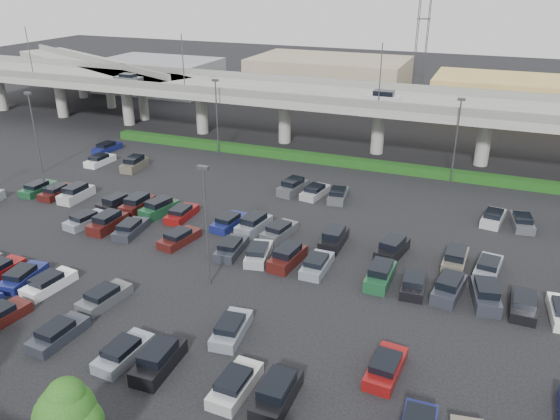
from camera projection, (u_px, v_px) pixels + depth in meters
name	position (u px, v px, depth m)	size (l,w,h in m)	color
ground	(250.00, 243.00, 51.92)	(280.00, 280.00, 0.00)	black
overpass	(343.00, 101.00, 76.34)	(150.00, 13.00, 15.80)	gray
on_ramp	(95.00, 67.00, 103.44)	(50.93, 30.13, 8.80)	gray
hedge	(328.00, 160.00, 72.93)	(66.00, 1.60, 1.10)	#154213
tree_row	(44.00, 405.00, 27.72)	(65.07, 3.66, 5.94)	#332316
parked_cars	(208.00, 253.00, 48.70)	(63.07, 41.58, 1.67)	#BCBCBE
light_poles	(219.00, 169.00, 52.50)	(66.90, 48.38, 10.30)	#454549
distant_buildings	(454.00, 91.00, 98.71)	(138.00, 24.00, 9.00)	gray
comm_tower	(424.00, 15.00, 107.13)	(2.40, 2.40, 30.00)	#454549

